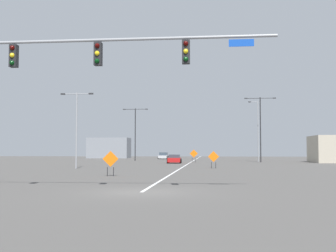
{
  "coord_description": "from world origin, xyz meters",
  "views": [
    {
      "loc": [
        3.06,
        -18.68,
        1.86
      ],
      "look_at": [
        -1.19,
        23.51,
        4.26
      ],
      "focal_mm": 45.49,
      "sensor_mm": 36.0,
      "label": 1
    }
  ],
  "objects_px": {
    "traffic_signal_assembly": "(52,66)",
    "car_red_distant": "(174,159)",
    "street_lamp_mid_right": "(257,129)",
    "construction_sign_left_lane": "(214,158)",
    "construction_sign_median_near": "(111,160)",
    "street_lamp_mid_left": "(135,130)",
    "street_lamp_far_right": "(260,124)",
    "construction_sign_median_far": "(194,154)",
    "car_silver_mid": "(163,156)",
    "street_lamp_far_left": "(77,123)"
  },
  "relations": [
    {
      "from": "street_lamp_mid_left",
      "to": "construction_sign_left_lane",
      "type": "distance_m",
      "value": 33.36
    },
    {
      "from": "street_lamp_mid_left",
      "to": "car_red_distant",
      "type": "height_order",
      "value": "street_lamp_mid_left"
    },
    {
      "from": "car_red_distant",
      "to": "street_lamp_mid_right",
      "type": "bearing_deg",
      "value": 34.58
    },
    {
      "from": "construction_sign_left_lane",
      "to": "car_silver_mid",
      "type": "distance_m",
      "value": 46.38
    },
    {
      "from": "street_lamp_far_right",
      "to": "car_red_distant",
      "type": "bearing_deg",
      "value": -156.22
    },
    {
      "from": "construction_sign_left_lane",
      "to": "traffic_signal_assembly",
      "type": "bearing_deg",
      "value": -106.63
    },
    {
      "from": "street_lamp_far_left",
      "to": "construction_sign_median_far",
      "type": "relative_size",
      "value": 4.0
    },
    {
      "from": "construction_sign_median_far",
      "to": "traffic_signal_assembly",
      "type": "bearing_deg",
      "value": -95.69
    },
    {
      "from": "car_red_distant",
      "to": "street_lamp_far_right",
      "type": "bearing_deg",
      "value": 23.78
    },
    {
      "from": "car_red_distant",
      "to": "street_lamp_far_left",
      "type": "bearing_deg",
      "value": -114.48
    },
    {
      "from": "construction_sign_left_lane",
      "to": "construction_sign_median_near",
      "type": "height_order",
      "value": "construction_sign_median_near"
    },
    {
      "from": "street_lamp_mid_left",
      "to": "car_red_distant",
      "type": "distance_m",
      "value": 16.46
    },
    {
      "from": "street_lamp_far_left",
      "to": "street_lamp_mid_right",
      "type": "xyz_separation_m",
      "value": [
        21.04,
        27.18,
        0.68
      ]
    },
    {
      "from": "street_lamp_mid_right",
      "to": "street_lamp_far_left",
      "type": "bearing_deg",
      "value": -127.74
    },
    {
      "from": "construction_sign_left_lane",
      "to": "construction_sign_median_near",
      "type": "bearing_deg",
      "value": -117.98
    },
    {
      "from": "street_lamp_far_right",
      "to": "car_silver_mid",
      "type": "xyz_separation_m",
      "value": [
        -17.5,
        22.92,
        -5.23
      ]
    },
    {
      "from": "street_lamp_far_left",
      "to": "construction_sign_median_far",
      "type": "distance_m",
      "value": 25.81
    },
    {
      "from": "street_lamp_far_left",
      "to": "street_lamp_mid_left",
      "type": "relative_size",
      "value": 0.84
    },
    {
      "from": "street_lamp_mid_left",
      "to": "traffic_signal_assembly",
      "type": "bearing_deg",
      "value": -83.76
    },
    {
      "from": "car_silver_mid",
      "to": "construction_sign_median_near",
      "type": "bearing_deg",
      "value": -87.3
    },
    {
      "from": "street_lamp_mid_right",
      "to": "street_lamp_mid_left",
      "type": "relative_size",
      "value": 1.06
    },
    {
      "from": "construction_sign_left_lane",
      "to": "car_red_distant",
      "type": "distance_m",
      "value": 17.57
    },
    {
      "from": "street_lamp_far_left",
      "to": "car_red_distant",
      "type": "xyz_separation_m",
      "value": [
        8.41,
        18.48,
        -4.03
      ]
    },
    {
      "from": "street_lamp_mid_right",
      "to": "car_silver_mid",
      "type": "xyz_separation_m",
      "value": [
        -17.37,
        19.84,
        -4.64
      ]
    },
    {
      "from": "construction_sign_left_lane",
      "to": "car_red_distant",
      "type": "bearing_deg",
      "value": 108.03
    },
    {
      "from": "street_lamp_mid_right",
      "to": "street_lamp_mid_left",
      "type": "distance_m",
      "value": 21.26
    },
    {
      "from": "street_lamp_far_left",
      "to": "car_silver_mid",
      "type": "height_order",
      "value": "street_lamp_far_left"
    },
    {
      "from": "construction_sign_median_near",
      "to": "construction_sign_median_far",
      "type": "distance_m",
      "value": 35.55
    },
    {
      "from": "construction_sign_median_near",
      "to": "car_red_distant",
      "type": "bearing_deg",
      "value": 86.34
    },
    {
      "from": "construction_sign_median_far",
      "to": "car_red_distant",
      "type": "distance_m",
      "value": 5.34
    },
    {
      "from": "construction_sign_median_near",
      "to": "car_silver_mid",
      "type": "bearing_deg",
      "value": 92.7
    },
    {
      "from": "street_lamp_far_right",
      "to": "street_lamp_mid_right",
      "type": "bearing_deg",
      "value": 92.34
    },
    {
      "from": "street_lamp_far_right",
      "to": "construction_sign_left_lane",
      "type": "relative_size",
      "value": 5.69
    },
    {
      "from": "construction_sign_median_far",
      "to": "car_silver_mid",
      "type": "bearing_deg",
      "value": 107.02
    },
    {
      "from": "car_silver_mid",
      "to": "street_lamp_mid_left",
      "type": "bearing_deg",
      "value": -102.52
    },
    {
      "from": "construction_sign_median_near",
      "to": "street_lamp_mid_left",
      "type": "bearing_deg",
      "value": 97.92
    },
    {
      "from": "street_lamp_far_right",
      "to": "construction_sign_median_near",
      "type": "distance_m",
      "value": 39.4
    },
    {
      "from": "street_lamp_far_left",
      "to": "construction_sign_left_lane",
      "type": "bearing_deg",
      "value": 7.31
    },
    {
      "from": "street_lamp_far_right",
      "to": "construction_sign_left_lane",
      "type": "xyz_separation_m",
      "value": [
        -7.31,
        -22.32,
        -4.77
      ]
    },
    {
      "from": "street_lamp_mid_right",
      "to": "street_lamp_mid_left",
      "type": "bearing_deg",
      "value": 167.02
    },
    {
      "from": "construction_sign_median_far",
      "to": "street_lamp_far_left",
      "type": "bearing_deg",
      "value": -115.41
    },
    {
      "from": "construction_sign_median_far",
      "to": "car_red_distant",
      "type": "height_order",
      "value": "construction_sign_median_far"
    },
    {
      "from": "street_lamp_mid_right",
      "to": "construction_sign_median_near",
      "type": "bearing_deg",
      "value": -110.35
    },
    {
      "from": "street_lamp_mid_left",
      "to": "car_red_distant",
      "type": "xyz_separation_m",
      "value": [
        8.09,
        -13.48,
        -4.88
      ]
    },
    {
      "from": "traffic_signal_assembly",
      "to": "car_red_distant",
      "type": "bearing_deg",
      "value": 87.19
    },
    {
      "from": "street_lamp_mid_right",
      "to": "construction_sign_median_near",
      "type": "height_order",
      "value": "street_lamp_mid_right"
    },
    {
      "from": "traffic_signal_assembly",
      "to": "street_lamp_mid_right",
      "type": "relative_size",
      "value": 1.65
    },
    {
      "from": "construction_sign_median_far",
      "to": "construction_sign_left_lane",
      "type": "bearing_deg",
      "value": -82.34
    },
    {
      "from": "street_lamp_mid_left",
      "to": "construction_sign_median_far",
      "type": "bearing_deg",
      "value": -39.67
    },
    {
      "from": "street_lamp_mid_right",
      "to": "car_red_distant",
      "type": "bearing_deg",
      "value": -145.42
    }
  ]
}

